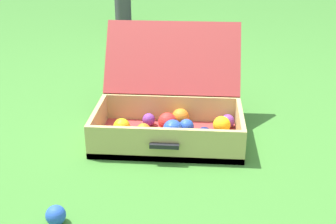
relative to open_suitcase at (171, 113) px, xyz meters
name	(u,v)px	position (x,y,z in m)	size (l,w,h in m)	color
ground_plane	(150,147)	(-0.08, -0.12, -0.10)	(16.00, 16.00, 0.00)	#3D7A2D
open_suitcase	(171,113)	(0.00, 0.00, 0.00)	(0.60, 0.57, 0.42)	#B23838
stray_ball_on_grass	(56,215)	(-0.30, -0.62, -0.07)	(0.06, 0.06, 0.06)	blue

